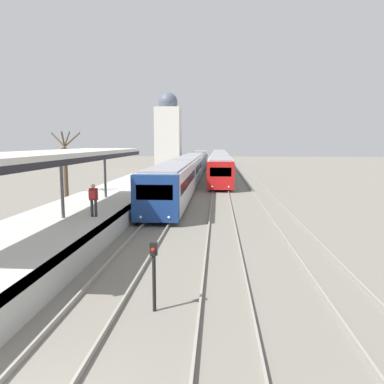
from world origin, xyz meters
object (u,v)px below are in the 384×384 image
at_px(person_on_platform, 93,197).
at_px(signal_post_near, 154,269).
at_px(train_far, 220,161).
at_px(train_near, 192,165).

relative_size(person_on_platform, signal_post_near, 0.85).
bearing_deg(person_on_platform, train_far, 81.32).
xyz_separation_m(train_near, train_far, (3.68, 11.82, -0.01)).
bearing_deg(train_far, train_near, -107.29).
bearing_deg(train_near, train_far, 72.71).
relative_size(person_on_platform, train_near, 0.03).
xyz_separation_m(person_on_platform, train_far, (6.50, 42.54, -0.23)).
xyz_separation_m(person_on_platform, train_near, (2.82, 30.71, -0.22)).
distance_m(person_on_platform, train_near, 30.84).
distance_m(person_on_platform, train_far, 43.03).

